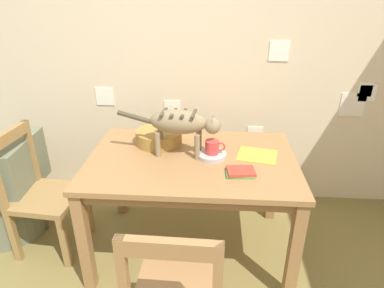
{
  "coord_description": "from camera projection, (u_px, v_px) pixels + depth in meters",
  "views": [
    {
      "loc": [
        0.25,
        -0.71,
        1.78
      ],
      "look_at": [
        0.11,
        1.23,
        0.86
      ],
      "focal_mm": 31.22,
      "sensor_mm": 36.0,
      "label": 1
    }
  ],
  "objects": [
    {
      "name": "wicker_basket",
      "position": [
        159.0,
        137.0,
        2.39
      ],
      "size": [
        0.33,
        0.33,
        0.09
      ],
      "color": "#A87D3A",
      "rests_on": "dining_table"
    },
    {
      "name": "cat",
      "position": [
        181.0,
        124.0,
        2.15
      ],
      "size": [
        0.68,
        0.19,
        0.31
      ],
      "rotation": [
        0.0,
        0.0,
        -1.66
      ],
      "color": "#877453",
      "rests_on": "dining_table"
    },
    {
      "name": "magazine",
      "position": [
        257.0,
        155.0,
        2.23
      ],
      "size": [
        0.29,
        0.26,
        0.01
      ],
      "primitive_type": "cube",
      "rotation": [
        0.0,
        0.0,
        -0.22
      ],
      "color": "gold",
      "rests_on": "dining_table"
    },
    {
      "name": "wall_rear",
      "position": [
        185.0,
        59.0,
        2.7
      ],
      "size": [
        4.5,
        0.11,
        2.5
      ],
      "color": "beige",
      "rests_on": "ground_plane"
    },
    {
      "name": "wicker_armchair",
      "position": [
        7.0,
        200.0,
        2.6
      ],
      "size": [
        0.61,
        0.62,
        0.78
      ],
      "rotation": [
        0.0,
        0.0,
        1.63
      ],
      "color": "#6B7056",
      "rests_on": "ground_plane"
    },
    {
      "name": "saucer_bowl",
      "position": [
        212.0,
        155.0,
        2.21
      ],
      "size": [
        0.2,
        0.2,
        0.03
      ],
      "primitive_type": "cylinder",
      "color": "#B5ABAD",
      "rests_on": "dining_table"
    },
    {
      "name": "dining_table",
      "position": [
        192.0,
        169.0,
        2.24
      ],
      "size": [
        1.37,
        0.92,
        0.76
      ],
      "color": "#996D41",
      "rests_on": "ground_plane"
    },
    {
      "name": "wooden_chair_near",
      "position": [
        42.0,
        194.0,
        2.36
      ],
      "size": [
        0.45,
        0.45,
        0.92
      ],
      "rotation": [
        0.0,
        0.0,
        -1.66
      ],
      "color": "olive",
      "rests_on": "ground_plane"
    },
    {
      "name": "coffee_mug",
      "position": [
        213.0,
        147.0,
        2.19
      ],
      "size": [
        0.13,
        0.09,
        0.09
      ],
      "color": "#C93B3A",
      "rests_on": "saucer_bowl"
    },
    {
      "name": "book_stack",
      "position": [
        240.0,
        172.0,
        2.0
      ],
      "size": [
        0.18,
        0.14,
        0.03
      ],
      "color": "#509C52",
      "rests_on": "dining_table"
    }
  ]
}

